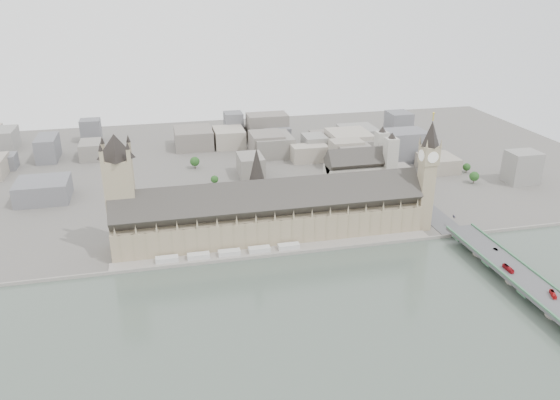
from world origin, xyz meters
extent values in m
plane|color=#595651|center=(0.00, 0.00, 0.00)|extent=(900.00, 900.00, 0.00)
plane|color=#4C594D|center=(0.00, -165.00, 0.00)|extent=(600.00, 600.00, 0.00)
cube|color=gray|center=(0.00, -15.00, 1.50)|extent=(600.00, 1.50, 3.00)
cube|color=gray|center=(0.00, -7.50, 1.00)|extent=(270.00, 15.00, 2.00)
cube|color=silver|center=(-90.00, -7.00, 4.00)|extent=(18.00, 7.00, 4.00)
cube|color=silver|center=(-65.00, -7.00, 4.00)|extent=(18.00, 7.00, 4.00)
cube|color=silver|center=(-40.00, -7.00, 4.00)|extent=(18.00, 7.00, 4.00)
cube|color=silver|center=(-15.00, -7.00, 4.00)|extent=(18.00, 7.00, 4.00)
cube|color=silver|center=(10.00, -7.00, 4.00)|extent=(18.00, 7.00, 4.00)
cube|color=gray|center=(0.00, 20.00, 12.50)|extent=(265.00, 40.00, 25.00)
cube|color=#302D2A|center=(0.00, 20.00, 35.08)|extent=(265.00, 40.73, 40.73)
cube|color=gray|center=(138.00, 8.00, 31.00)|extent=(12.00, 12.00, 62.00)
cube|color=gray|center=(138.00, 8.00, 70.00)|extent=(14.00, 14.00, 16.00)
cylinder|color=white|center=(145.20, 8.00, 70.00)|extent=(0.60, 10.00, 10.00)
cylinder|color=white|center=(130.80, 8.00, 70.00)|extent=(0.60, 10.00, 10.00)
cylinder|color=white|center=(138.00, 15.20, 70.00)|extent=(10.00, 0.60, 10.00)
cylinder|color=white|center=(138.00, 0.80, 70.00)|extent=(10.00, 0.60, 10.00)
cone|color=black|center=(138.00, 8.00, 89.00)|extent=(17.00, 17.00, 22.00)
cylinder|color=gold|center=(138.00, 8.00, 103.00)|extent=(1.00, 1.00, 6.00)
sphere|color=gold|center=(138.00, 8.00, 106.50)|extent=(2.00, 2.00, 2.00)
cone|color=gray|center=(144.50, 14.50, 82.00)|extent=(2.40, 2.40, 8.00)
cone|color=gray|center=(131.50, 14.50, 82.00)|extent=(2.40, 2.40, 8.00)
cone|color=gray|center=(144.50, 1.50, 82.00)|extent=(2.40, 2.40, 8.00)
cone|color=gray|center=(131.50, 1.50, 82.00)|extent=(2.40, 2.40, 8.00)
cube|color=gray|center=(-122.00, 26.00, 40.00)|extent=(23.00, 23.00, 80.00)
cone|color=black|center=(-122.00, 26.00, 90.00)|extent=(30.00, 30.00, 20.00)
cylinder|color=gray|center=(-10.00, 26.00, 43.00)|extent=(12.00, 12.00, 20.00)
cone|color=black|center=(-10.00, 26.00, 67.00)|extent=(13.00, 13.00, 28.00)
cube|color=#474749|center=(162.00, -87.50, 5.12)|extent=(25.00, 325.00, 10.25)
cube|color=#A9A498|center=(105.00, 95.00, 17.00)|extent=(60.00, 28.00, 34.00)
cube|color=#302D2A|center=(105.00, 95.00, 39.00)|extent=(60.00, 28.28, 28.28)
cube|color=#A9A498|center=(137.00, 107.00, 32.00)|extent=(12.00, 12.00, 64.00)
cube|color=#A9A498|center=(137.00, 83.00, 32.00)|extent=(12.00, 12.00, 64.00)
imported|color=#A6131B|center=(156.64, -93.28, 11.86)|extent=(2.89, 11.63, 3.23)
imported|color=red|center=(165.51, -131.22, 11.69)|extent=(6.30, 10.47, 2.88)
imported|color=gray|center=(166.82, -61.89, 10.90)|extent=(2.62, 4.16, 1.30)
imported|color=gray|center=(166.89, 3.12, 10.94)|extent=(3.34, 5.10, 1.37)
camera|label=1|loc=(-88.20, -400.69, 213.41)|focal=35.00mm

